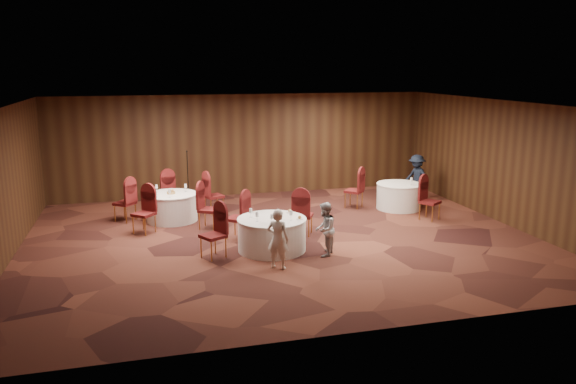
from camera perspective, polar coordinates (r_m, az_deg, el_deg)
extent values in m
plane|color=black|center=(13.55, -0.60, -4.77)|extent=(12.00, 12.00, 0.00)
plane|color=silver|center=(12.95, -0.64, 8.86)|extent=(12.00, 12.00, 0.00)
plane|color=black|center=(17.98, -4.54, 4.79)|extent=(12.00, 0.00, 12.00)
plane|color=black|center=(8.53, 7.65, -4.26)|extent=(12.00, 0.00, 12.00)
plane|color=black|center=(13.09, -27.02, 0.42)|extent=(0.00, 10.00, 10.00)
plane|color=black|center=(15.72, 21.13, 2.81)|extent=(0.00, 10.00, 10.00)
cylinder|color=white|center=(12.65, -1.65, -4.36)|extent=(1.52, 1.52, 0.72)
cylinder|color=white|center=(12.54, -1.66, -2.77)|extent=(1.55, 1.55, 0.03)
cylinder|color=white|center=(15.33, -11.72, -1.56)|extent=(1.35, 1.35, 0.72)
cylinder|color=white|center=(15.25, -11.79, -0.23)|extent=(1.37, 1.37, 0.03)
cylinder|color=white|center=(16.59, 11.20, -0.45)|extent=(1.28, 1.28, 0.72)
cylinder|color=white|center=(16.52, 11.25, 0.79)|extent=(1.31, 1.31, 0.03)
cylinder|color=silver|center=(12.63, -3.80, -2.60)|extent=(0.06, 0.06, 0.01)
cylinder|color=silver|center=(12.61, -3.80, -2.35)|extent=(0.01, 0.01, 0.11)
cone|color=silver|center=(12.58, -3.81, -1.88)|extent=(0.08, 0.08, 0.10)
cylinder|color=silver|center=(12.12, -1.66, -3.23)|extent=(0.06, 0.06, 0.01)
cylinder|color=silver|center=(12.11, -1.66, -2.96)|extent=(0.01, 0.01, 0.11)
cone|color=silver|center=(12.08, -1.66, -2.49)|extent=(0.08, 0.08, 0.10)
cylinder|color=silver|center=(12.39, 0.30, -2.87)|extent=(0.06, 0.06, 0.01)
cylinder|color=silver|center=(12.38, 0.30, -2.61)|extent=(0.01, 0.01, 0.11)
cone|color=silver|center=(12.35, 0.30, -2.14)|extent=(0.08, 0.08, 0.10)
cylinder|color=silver|center=(12.30, -3.16, -3.01)|extent=(0.06, 0.06, 0.01)
cylinder|color=silver|center=(12.28, -3.16, -2.75)|extent=(0.01, 0.01, 0.11)
cone|color=silver|center=(12.25, -3.17, -2.28)|extent=(0.08, 0.08, 0.10)
cylinder|color=white|center=(12.07, -1.20, -3.28)|extent=(0.15, 0.15, 0.01)
sphere|color=#9E6B33|center=(12.06, -1.20, -3.09)|extent=(0.08, 0.08, 0.08)
cylinder|color=white|center=(12.46, 1.19, -2.77)|extent=(0.15, 0.15, 0.01)
sphere|color=#9E6B33|center=(12.45, 1.19, -2.58)|extent=(0.08, 0.08, 0.08)
cylinder|color=white|center=(13.00, 0.19, -2.11)|extent=(0.15, 0.15, 0.01)
sphere|color=#9E6B33|center=(12.99, 0.19, -1.93)|extent=(0.08, 0.08, 0.08)
cylinder|color=silver|center=(15.40, -10.34, 0.03)|extent=(0.06, 0.06, 0.01)
cylinder|color=silver|center=(15.39, -10.35, 0.24)|extent=(0.01, 0.01, 0.11)
cone|color=silver|center=(15.37, -10.37, 0.63)|extent=(0.08, 0.08, 0.10)
cylinder|color=silver|center=(15.48, -13.20, -0.03)|extent=(0.06, 0.06, 0.01)
cylinder|color=silver|center=(15.47, -13.21, 0.18)|extent=(0.01, 0.01, 0.11)
cone|color=silver|center=(15.45, -13.23, 0.56)|extent=(0.08, 0.08, 0.10)
cylinder|color=silver|center=(14.84, -11.92, -0.52)|extent=(0.06, 0.06, 0.01)
cylinder|color=silver|center=(14.83, -11.93, -0.30)|extent=(0.01, 0.01, 0.11)
cone|color=silver|center=(14.80, -11.95, 0.09)|extent=(0.08, 0.08, 0.10)
cylinder|color=brown|center=(15.24, -11.79, -0.06)|extent=(0.22, 0.22, 0.06)
sphere|color=#9E6B33|center=(15.25, -11.92, 0.17)|extent=(0.07, 0.07, 0.07)
sphere|color=#9E6B33|center=(15.21, -11.65, 0.15)|extent=(0.07, 0.07, 0.07)
cylinder|color=silver|center=(16.40, 12.41, 0.71)|extent=(0.06, 0.06, 0.01)
cylinder|color=silver|center=(16.39, 12.42, 0.91)|extent=(0.01, 0.01, 0.11)
cone|color=silver|center=(16.36, 12.43, 1.27)|extent=(0.08, 0.08, 0.10)
cylinder|color=black|center=(17.19, -10.03, -1.14)|extent=(0.24, 0.24, 0.02)
cylinder|color=black|center=(17.01, -10.14, 1.51)|extent=(0.02, 0.02, 1.60)
cylinder|color=black|center=(16.93, -10.25, 4.10)|extent=(0.04, 0.12, 0.04)
imported|color=silver|center=(11.44, -1.03, -4.79)|extent=(0.55, 0.50, 1.26)
imported|color=#ABABB0|center=(12.25, 3.75, -3.79)|extent=(0.69, 0.73, 1.19)
imported|color=black|center=(17.79, 12.93, 1.48)|extent=(0.78, 1.02, 1.40)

